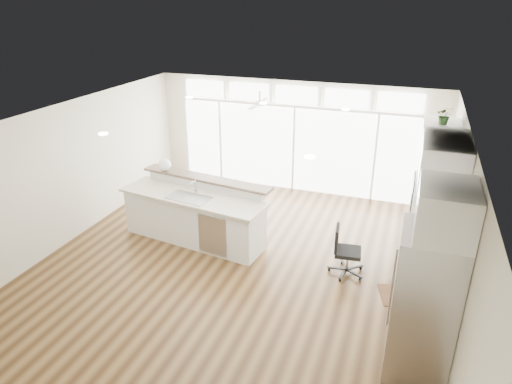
% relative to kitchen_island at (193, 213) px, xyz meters
% --- Properties ---
extents(floor, '(7.00, 8.00, 0.02)m').
position_rel_kitchen_island_xyz_m(floor, '(1.15, -0.73, -0.60)').
color(floor, '#3D2713').
rests_on(floor, ground).
extents(ceiling, '(7.00, 8.00, 0.02)m').
position_rel_kitchen_island_xyz_m(ceiling, '(1.15, -0.73, 2.11)').
color(ceiling, white).
rests_on(ceiling, wall_back).
extents(wall_back, '(7.00, 0.04, 2.70)m').
position_rel_kitchen_island_xyz_m(wall_back, '(1.15, 3.27, 0.76)').
color(wall_back, beige).
rests_on(wall_back, floor).
extents(wall_front, '(7.00, 0.04, 2.70)m').
position_rel_kitchen_island_xyz_m(wall_front, '(1.15, -4.73, 0.76)').
color(wall_front, beige).
rests_on(wall_front, floor).
extents(wall_left, '(0.04, 8.00, 2.70)m').
position_rel_kitchen_island_xyz_m(wall_left, '(-2.35, -0.73, 0.76)').
color(wall_left, beige).
rests_on(wall_left, floor).
extents(wall_right, '(0.04, 8.00, 2.70)m').
position_rel_kitchen_island_xyz_m(wall_right, '(4.65, -0.73, 0.76)').
color(wall_right, beige).
rests_on(wall_right, floor).
extents(glass_wall, '(5.80, 0.06, 2.08)m').
position_rel_kitchen_island_xyz_m(glass_wall, '(1.15, 3.21, 0.46)').
color(glass_wall, white).
rests_on(glass_wall, wall_back).
extents(transom_row, '(5.90, 0.06, 0.40)m').
position_rel_kitchen_island_xyz_m(transom_row, '(1.15, 3.21, 1.79)').
color(transom_row, white).
rests_on(transom_row, wall_back).
extents(desk_window, '(0.04, 0.85, 0.85)m').
position_rel_kitchen_island_xyz_m(desk_window, '(4.61, -0.43, 0.96)').
color(desk_window, silver).
rests_on(desk_window, wall_right).
extents(ceiling_fan, '(1.16, 1.16, 0.32)m').
position_rel_kitchen_island_xyz_m(ceiling_fan, '(0.65, 2.07, 1.89)').
color(ceiling_fan, white).
rests_on(ceiling_fan, ceiling).
extents(recessed_lights, '(3.40, 3.00, 0.02)m').
position_rel_kitchen_island_xyz_m(recessed_lights, '(1.15, -0.53, 2.09)').
color(recessed_lights, beige).
rests_on(recessed_lights, ceiling).
extents(oven_cabinet, '(0.64, 1.20, 2.50)m').
position_rel_kitchen_island_xyz_m(oven_cabinet, '(4.32, 1.07, 0.66)').
color(oven_cabinet, white).
rests_on(oven_cabinet, floor).
extents(desk_nook, '(0.72, 1.30, 0.76)m').
position_rel_kitchen_island_xyz_m(desk_nook, '(4.28, -0.43, -0.21)').
color(desk_nook, white).
rests_on(desk_nook, floor).
extents(upper_cabinets, '(0.64, 1.30, 0.64)m').
position_rel_kitchen_island_xyz_m(upper_cabinets, '(4.32, -0.43, 1.76)').
color(upper_cabinets, white).
rests_on(upper_cabinets, wall_right).
extents(refrigerator, '(0.76, 0.90, 2.00)m').
position_rel_kitchen_island_xyz_m(refrigerator, '(4.26, -2.08, 0.41)').
color(refrigerator, '#ADADB2').
rests_on(refrigerator, floor).
extents(fridge_cabinet, '(0.64, 0.90, 0.60)m').
position_rel_kitchen_island_xyz_m(fridge_cabinet, '(4.32, -2.08, 1.71)').
color(fridge_cabinet, white).
rests_on(fridge_cabinet, wall_right).
extents(framed_photos, '(0.06, 0.22, 0.80)m').
position_rel_kitchen_island_xyz_m(framed_photos, '(4.61, 0.19, 0.81)').
color(framed_photos, black).
rests_on(framed_photos, wall_right).
extents(kitchen_island, '(3.11, 1.53, 1.19)m').
position_rel_kitchen_island_xyz_m(kitchen_island, '(0.00, 0.00, 0.00)').
color(kitchen_island, white).
rests_on(kitchen_island, floor).
extents(rug, '(0.97, 0.81, 0.01)m').
position_rel_kitchen_island_xyz_m(rug, '(4.10, -0.52, -0.59)').
color(rug, '#361D11').
rests_on(rug, floor).
extents(office_chair, '(0.50, 0.47, 0.88)m').
position_rel_kitchen_island_xyz_m(office_chair, '(3.07, -0.18, -0.15)').
color(office_chair, black).
rests_on(office_chair, floor).
extents(fishbowl, '(0.30, 0.30, 0.26)m').
position_rel_kitchen_island_xyz_m(fishbowl, '(-0.88, 0.53, 0.72)').
color(fishbowl, white).
rests_on(fishbowl, kitchen_island).
extents(monitor, '(0.12, 0.54, 0.45)m').
position_rel_kitchen_island_xyz_m(monitor, '(4.20, -0.43, 0.39)').
color(monitor, black).
rests_on(monitor, desk_nook).
extents(keyboard, '(0.12, 0.29, 0.01)m').
position_rel_kitchen_island_xyz_m(keyboard, '(4.03, -0.43, 0.17)').
color(keyboard, white).
rests_on(keyboard, desk_nook).
extents(potted_plant, '(0.30, 0.33, 0.24)m').
position_rel_kitchen_island_xyz_m(potted_plant, '(4.32, 1.07, 2.03)').
color(potted_plant, '#2B4F22').
rests_on(potted_plant, oven_cabinet).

